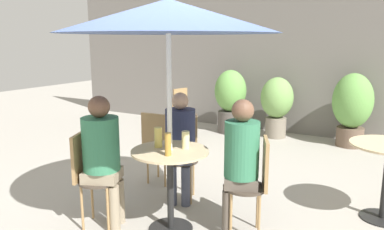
# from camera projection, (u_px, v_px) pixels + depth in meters

# --- Properties ---
(ground_plane) EXTENTS (20.00, 20.00, 0.00)m
(ground_plane) POSITION_uv_depth(u_px,v_px,m) (168.00, 228.00, 3.49)
(ground_plane) COLOR #9E998E
(storefront_wall) EXTENTS (10.00, 0.06, 3.00)m
(storefront_wall) POSITION_uv_depth(u_px,v_px,m) (294.00, 52.00, 6.77)
(storefront_wall) COLOR slate
(storefront_wall) RESTS_ON ground_plane
(cafe_table_near) EXTENTS (0.70, 0.70, 0.76)m
(cafe_table_near) POSITION_uv_depth(u_px,v_px,m) (170.00, 172.00, 3.36)
(cafe_table_near) COLOR black
(cafe_table_near) RESTS_ON ground_plane
(bistro_chair_0) EXTENTS (0.42, 0.40, 0.89)m
(bistro_chair_0) POSITION_uv_depth(u_px,v_px,m) (256.00, 178.00, 3.28)
(bistro_chair_0) COLOR #42382D
(bistro_chair_0) RESTS_ON ground_plane
(bistro_chair_1) EXTENTS (0.40, 0.42, 0.89)m
(bistro_chair_1) POSITION_uv_depth(u_px,v_px,m) (182.00, 150.00, 4.11)
(bistro_chair_1) COLOR #42382D
(bistro_chair_1) RESTS_ON ground_plane
(bistro_chair_2) EXTENTS (0.42, 0.40, 0.89)m
(bistro_chair_2) POSITION_uv_depth(u_px,v_px,m) (89.00, 171.00, 3.45)
(bistro_chair_2) COLOR #42382D
(bistro_chair_2) RESTS_ON ground_plane
(bistro_chair_3) EXTENTS (0.40, 0.39, 0.89)m
(bistro_chair_3) POSITION_uv_depth(u_px,v_px,m) (184.00, 109.00, 6.55)
(bistro_chair_3) COLOR #42382D
(bistro_chair_3) RESTS_ON ground_plane
(bistro_chair_4) EXTENTS (0.40, 0.38, 0.89)m
(bistro_chair_4) POSITION_uv_depth(u_px,v_px,m) (172.00, 123.00, 5.46)
(bistro_chair_4) COLOR #42382D
(bistro_chair_4) RESTS_ON ground_plane
(bistro_chair_5) EXTENTS (0.37, 0.38, 0.89)m
(bistro_chair_5) POSITION_uv_depth(u_px,v_px,m) (157.00, 142.00, 4.45)
(bistro_chair_5) COLOR #42382D
(bistro_chair_5) RESTS_ON ground_plane
(seated_person_0) EXTENTS (0.37, 0.35, 1.23)m
(seated_person_0) POSITION_uv_depth(u_px,v_px,m) (240.00, 155.00, 3.25)
(seated_person_0) COLOR brown
(seated_person_0) RESTS_ON ground_plane
(seated_person_1) EXTENTS (0.36, 0.38, 1.19)m
(seated_person_1) POSITION_uv_depth(u_px,v_px,m) (180.00, 138.00, 3.93)
(seated_person_1) COLOR #42475B
(seated_person_1) RESTS_ON ground_plane
(seated_person_2) EXTENTS (0.40, 0.39, 1.24)m
(seated_person_2) POSITION_uv_depth(u_px,v_px,m) (103.00, 151.00, 3.40)
(seated_person_2) COLOR gray
(seated_person_2) RESTS_ON ground_plane
(beer_glass_0) EXTENTS (0.07, 0.07, 0.18)m
(beer_glass_0) POSITION_uv_depth(u_px,v_px,m) (158.00, 137.00, 3.40)
(beer_glass_0) COLOR #DBC65B
(beer_glass_0) RESTS_ON cafe_table_near
(beer_glass_1) EXTENTS (0.06, 0.06, 0.20)m
(beer_glass_1) POSITION_uv_depth(u_px,v_px,m) (168.00, 144.00, 3.15)
(beer_glass_1) COLOR #B28433
(beer_glass_1) RESTS_ON cafe_table_near
(beer_glass_2) EXTENTS (0.07, 0.07, 0.16)m
(beer_glass_2) POSITION_uv_depth(u_px,v_px,m) (186.00, 140.00, 3.36)
(beer_glass_2) COLOR beige
(beer_glass_2) RESTS_ON cafe_table_near
(potted_plant_0) EXTENTS (0.59, 0.59, 1.18)m
(potted_plant_0) POSITION_uv_depth(u_px,v_px,m) (230.00, 98.00, 6.97)
(potted_plant_0) COLOR #47423D
(potted_plant_0) RESTS_ON ground_plane
(potted_plant_1) EXTENTS (0.57, 0.57, 1.08)m
(potted_plant_1) POSITION_uv_depth(u_px,v_px,m) (277.00, 103.00, 6.63)
(potted_plant_1) COLOR slate
(potted_plant_1) RESTS_ON ground_plane
(potted_plant_2) EXTENTS (0.63, 0.63, 1.20)m
(potted_plant_2) POSITION_uv_depth(u_px,v_px,m) (352.00, 106.00, 6.06)
(potted_plant_2) COLOR brown
(potted_plant_2) RESTS_ON ground_plane
(umbrella) EXTENTS (1.87, 1.87, 2.06)m
(umbrella) POSITION_uv_depth(u_px,v_px,m) (168.00, 17.00, 3.09)
(umbrella) COLOR silver
(umbrella) RESTS_ON ground_plane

